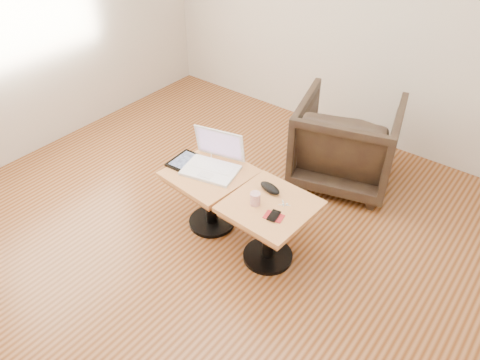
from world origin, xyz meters
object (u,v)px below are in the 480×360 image
Objects in this scene: armchair at (346,142)px; side_table_right at (270,219)px; striped_cup at (255,199)px; laptop at (214,162)px; side_table_left at (210,185)px.

side_table_right is at bearing 76.17° from armchair.
side_table_right is 6.46× the size of striped_cup.
striped_cup is at bearing -142.43° from side_table_right.
striped_cup is (-0.08, -0.05, 0.16)m from side_table_right.
armchair is at bearing 51.06° from laptop.
striped_cup is at bearing -5.39° from side_table_left.
striped_cup is 0.11× the size of armchair.
side_table_left is at bearing -95.67° from laptop.
striped_cup reaches higher than side_table_right.
striped_cup is (0.45, -0.14, -0.01)m from laptop.
laptop is (-0.01, 0.05, 0.17)m from side_table_left.
armchair reaches higher than side_table_left.
armchair is at bearing 95.06° from side_table_right.
armchair is (0.48, 1.08, 0.00)m from side_table_left.
armchair is (0.49, 1.03, -0.17)m from laptop.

